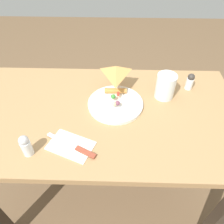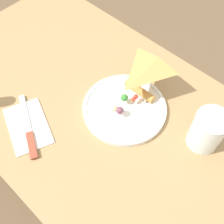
# 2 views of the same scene
# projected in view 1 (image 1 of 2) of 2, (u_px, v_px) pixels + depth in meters

# --- Properties ---
(ground_plane) EXTENTS (6.00, 6.00, 0.00)m
(ground_plane) POSITION_uv_depth(u_px,v_px,m) (107.00, 191.00, 1.49)
(ground_plane) COLOR brown
(dining_table) EXTENTS (1.20, 0.65, 0.77)m
(dining_table) POSITION_uv_depth(u_px,v_px,m) (105.00, 130.00, 1.04)
(dining_table) COLOR #A87F51
(dining_table) RESTS_ON ground_plane
(plate_pizza) EXTENTS (0.25, 0.25, 0.05)m
(plate_pizza) POSITION_uv_depth(u_px,v_px,m) (115.00, 103.00, 0.97)
(plate_pizza) COLOR white
(plate_pizza) RESTS_ON dining_table
(milk_glass) EXTENTS (0.09, 0.09, 0.12)m
(milk_glass) POSITION_uv_depth(u_px,v_px,m) (165.00, 87.00, 0.99)
(milk_glass) COLOR white
(milk_glass) RESTS_ON dining_table
(napkin_folded) EXTENTS (0.19, 0.16, 0.00)m
(napkin_folded) POSITION_uv_depth(u_px,v_px,m) (71.00, 146.00, 0.82)
(napkin_folded) COLOR white
(napkin_folded) RESTS_ON dining_table
(butter_knife) EXTENTS (0.20, 0.12, 0.01)m
(butter_knife) POSITION_uv_depth(u_px,v_px,m) (73.00, 146.00, 0.81)
(butter_knife) COLOR #99422D
(butter_knife) RESTS_ON napkin_folded
(salt_shaker) EXTENTS (0.04, 0.04, 0.09)m
(salt_shaker) POSITION_uv_depth(u_px,v_px,m) (26.00, 145.00, 0.77)
(salt_shaker) COLOR white
(salt_shaker) RESTS_ON dining_table
(pepper_shaker) EXTENTS (0.03, 0.03, 0.08)m
(pepper_shaker) POSITION_uv_depth(u_px,v_px,m) (190.00, 81.00, 1.04)
(pepper_shaker) COLOR white
(pepper_shaker) RESTS_ON dining_table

